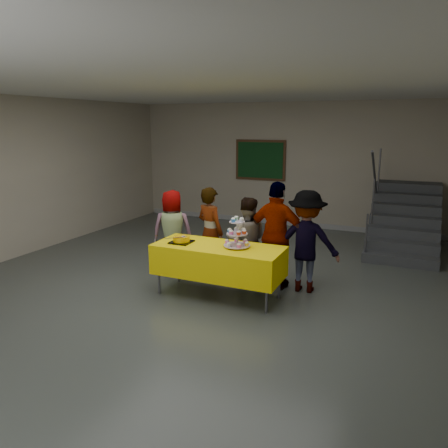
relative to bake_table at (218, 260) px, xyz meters
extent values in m
plane|color=#4C514C|center=(-0.33, -0.09, -0.56)|extent=(10.00, 10.00, 0.00)
cube|color=#ADA38B|center=(-0.33, 4.91, 0.94)|extent=(8.00, 0.04, 3.00)
cube|color=silver|center=(-0.33, -0.09, 2.44)|extent=(8.00, 10.00, 0.04)
cube|color=#999999|center=(-0.33, 4.89, -0.50)|extent=(7.90, 0.03, 0.12)
cylinder|color=#595960|center=(-0.84, -0.29, -0.19)|extent=(0.04, 0.04, 0.73)
cylinder|color=#595960|center=(0.84, -0.29, -0.19)|extent=(0.04, 0.04, 0.73)
cylinder|color=#595960|center=(-0.84, 0.29, -0.19)|extent=(0.04, 0.04, 0.73)
cylinder|color=#595960|center=(0.84, 0.29, -0.19)|extent=(0.04, 0.04, 0.73)
cube|color=#595960|center=(0.00, 0.00, 0.18)|extent=(1.80, 0.70, 0.02)
cube|color=#FFDD05|center=(0.00, 0.00, -0.01)|extent=(1.88, 0.78, 0.44)
cylinder|color=silver|center=(0.28, 0.04, 0.22)|extent=(0.18, 0.18, 0.01)
cylinder|color=silver|center=(0.28, 0.04, 0.42)|extent=(0.02, 0.02, 0.42)
cylinder|color=silver|center=(0.28, 0.04, 0.24)|extent=(0.38, 0.38, 0.01)
cylinder|color=silver|center=(0.28, 0.04, 0.41)|extent=(0.30, 0.30, 0.01)
cylinder|color=silver|center=(0.28, 0.04, 0.58)|extent=(0.22, 0.22, 0.01)
cube|color=black|center=(-0.57, -0.06, 0.22)|extent=(0.30, 0.30, 0.02)
cylinder|color=#FFB800|center=(-0.57, -0.06, 0.27)|extent=(0.25, 0.25, 0.07)
ellipsoid|color=#FFB800|center=(-0.57, -0.06, 0.30)|extent=(0.25, 0.25, 0.05)
ellipsoid|color=white|center=(-0.53, -0.10, 0.32)|extent=(0.08, 0.08, 0.02)
cube|color=silver|center=(-0.59, -0.19, 0.32)|extent=(0.30, 0.16, 0.04)
imported|color=slate|center=(-1.21, 0.75, 0.15)|extent=(0.80, 0.67, 1.41)
imported|color=slate|center=(-0.51, 0.79, 0.19)|extent=(0.64, 0.54, 1.49)
imported|color=slate|center=(0.14, 0.76, 0.13)|extent=(0.80, 0.70, 1.37)
imported|color=slate|center=(0.67, 0.68, 0.27)|extent=(1.00, 0.47, 1.65)
imported|color=#5D5C65|center=(1.10, 0.75, 0.21)|extent=(1.05, 0.68, 1.54)
cube|color=#424447|center=(2.37, 2.66, -0.47)|extent=(1.30, 0.30, 0.18)
cube|color=#424447|center=(2.37, 2.96, -0.38)|extent=(1.30, 0.30, 0.36)
cube|color=#424447|center=(2.37, 3.26, -0.29)|extent=(1.30, 0.30, 0.54)
cube|color=#424447|center=(2.37, 3.56, -0.20)|extent=(1.30, 0.30, 0.72)
cube|color=#424447|center=(2.37, 3.86, -0.11)|extent=(1.30, 0.30, 0.90)
cube|color=#424447|center=(2.37, 4.16, -0.02)|extent=(1.30, 0.30, 1.08)
cube|color=#424447|center=(2.37, 4.46, 0.07)|extent=(1.30, 0.30, 1.26)
cube|color=#424447|center=(2.37, 4.76, 0.07)|extent=(1.30, 0.30, 1.26)
cylinder|color=#595960|center=(1.77, 2.61, -0.11)|extent=(0.04, 0.04, 0.90)
cylinder|color=#595960|center=(1.77, 3.41, 0.43)|extent=(0.04, 0.04, 0.90)
cylinder|color=#595960|center=(1.77, 4.31, 0.97)|extent=(0.04, 0.04, 0.90)
cylinder|color=#595960|center=(1.77, 3.46, 0.88)|extent=(0.04, 1.85, 1.20)
cube|color=#472B16|center=(-1.10, 4.88, 1.04)|extent=(1.30, 0.04, 1.00)
cube|color=#133D19|center=(-1.10, 4.86, 1.04)|extent=(1.18, 0.02, 0.88)
camera|label=1|loc=(2.55, -5.50, 1.93)|focal=35.00mm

